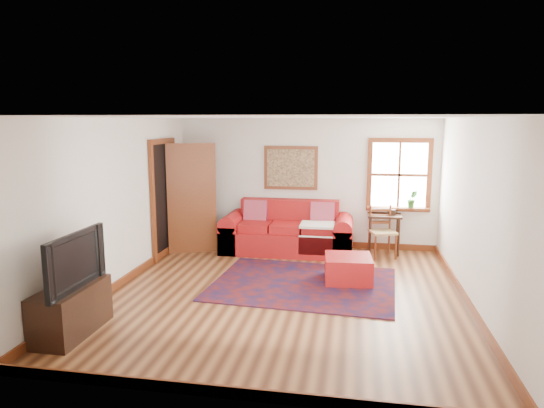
% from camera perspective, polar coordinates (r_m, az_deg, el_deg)
% --- Properties ---
extents(ground, '(5.50, 5.50, 0.00)m').
position_cam_1_polar(ground, '(7.09, 1.55, -10.46)').
color(ground, '#492513').
rests_on(ground, ground).
extents(room_envelope, '(5.04, 5.54, 2.52)m').
position_cam_1_polar(room_envelope, '(6.72, 1.63, 2.91)').
color(room_envelope, silver).
rests_on(room_envelope, ground).
extents(window, '(1.18, 0.20, 1.38)m').
position_cam_1_polar(window, '(9.40, 14.88, 2.47)').
color(window, white).
rests_on(window, ground).
extents(doorway, '(0.89, 1.08, 2.14)m').
position_cam_1_polar(doorway, '(9.06, -10.66, 0.81)').
color(doorway, black).
rests_on(doorway, ground).
extents(framed_artwork, '(1.05, 0.07, 0.85)m').
position_cam_1_polar(framed_artwork, '(9.43, 2.21, 4.27)').
color(framed_artwork, brown).
rests_on(framed_artwork, ground).
extents(persian_rug, '(2.84, 2.34, 0.02)m').
position_cam_1_polar(persian_rug, '(7.47, 3.73, -9.34)').
color(persian_rug, '#52100B').
rests_on(persian_rug, ground).
extents(red_leather_sofa, '(2.44, 1.01, 0.95)m').
position_cam_1_polar(red_leather_sofa, '(9.20, 1.87, -3.66)').
color(red_leather_sofa, '#A11416').
rests_on(red_leather_sofa, ground).
extents(red_ottoman, '(0.76, 0.76, 0.40)m').
position_cam_1_polar(red_ottoman, '(7.61, 8.94, -7.57)').
color(red_ottoman, '#A11416').
rests_on(red_ottoman, ground).
extents(side_table, '(0.61, 0.46, 0.73)m').
position_cam_1_polar(side_table, '(9.25, 13.07, -1.97)').
color(side_table, black).
rests_on(side_table, ground).
extents(ladder_back_chair, '(0.53, 0.52, 0.93)m').
position_cam_1_polar(ladder_back_chair, '(9.04, 12.80, -2.92)').
color(ladder_back_chair, tan).
rests_on(ladder_back_chair, ground).
extents(media_cabinet, '(0.47, 1.04, 0.57)m').
position_cam_1_polar(media_cabinet, '(6.20, -22.54, -11.45)').
color(media_cabinet, black).
rests_on(media_cabinet, ground).
extents(television, '(0.15, 1.13, 0.65)m').
position_cam_1_polar(television, '(5.98, -22.95, -6.12)').
color(television, black).
rests_on(television, media_cabinet).
extents(candle_hurricane, '(0.12, 0.12, 0.18)m').
position_cam_1_polar(candle_hurricane, '(6.38, -20.46, -7.22)').
color(candle_hurricane, silver).
rests_on(candle_hurricane, media_cabinet).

